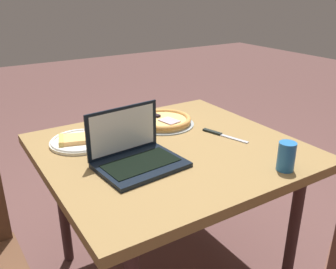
{
  "coord_description": "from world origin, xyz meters",
  "views": [
    {
      "loc": [
        -1.23,
        0.79,
        1.39
      ],
      "look_at": [
        -0.06,
        0.05,
        0.82
      ],
      "focal_mm": 38.9,
      "sensor_mm": 36.0,
      "label": 1
    }
  ],
  "objects": [
    {
      "name": "laptop",
      "position": [
        -0.07,
        0.21,
        0.77
      ],
      "size": [
        0.28,
        0.35,
        0.22
      ],
      "color": "black",
      "rests_on": "dining_table"
    },
    {
      "name": "pizza_tray",
      "position": [
        0.25,
        -0.12,
        0.75
      ],
      "size": [
        0.31,
        0.31,
        0.04
      ],
      "color": "#929FA4",
      "rests_on": "dining_table"
    },
    {
      "name": "table_knife",
      "position": [
        -0.02,
        -0.27,
        0.74
      ],
      "size": [
        0.24,
        0.09,
        0.01
      ],
      "color": "#B2B3BC",
      "rests_on": "dining_table"
    },
    {
      "name": "drink_cup",
      "position": [
        -0.42,
        -0.26,
        0.79
      ],
      "size": [
        0.07,
        0.07,
        0.11
      ],
      "color": "#2367AE",
      "rests_on": "dining_table"
    },
    {
      "name": "dining_table",
      "position": [
        0.0,
        0.0,
        0.66
      ],
      "size": [
        1.01,
        1.08,
        0.73
      ],
      "color": "olive",
      "rests_on": "ground_plane"
    },
    {
      "name": "pizza_plate",
      "position": [
        0.24,
        0.33,
        0.75
      ],
      "size": [
        0.27,
        0.27,
        0.04
      ],
      "color": "white",
      "rests_on": "dining_table"
    }
  ]
}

